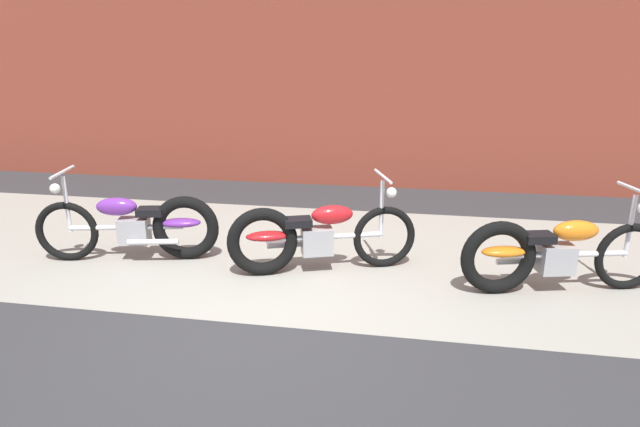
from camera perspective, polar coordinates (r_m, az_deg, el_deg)
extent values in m
plane|color=#2D2D30|center=(4.77, -7.69, -11.55)|extent=(80.00, 80.00, 0.00)
cube|color=gray|center=(6.30, -2.92, -4.02)|extent=(36.00, 3.50, 0.01)
torus|color=black|center=(6.54, -25.25, -1.74)|extent=(0.68, 0.22, 0.68)
torus|color=black|center=(6.14, -14.05, -1.49)|extent=(0.74, 0.28, 0.73)
cylinder|color=silver|center=(6.30, -19.85, -1.39)|extent=(1.22, 0.32, 0.06)
cube|color=#99999E|center=(6.29, -19.12, -1.73)|extent=(0.36, 0.28, 0.28)
ellipsoid|color=#6B2D93|center=(6.26, -20.77, 0.69)|extent=(0.47, 0.28, 0.20)
ellipsoid|color=#6B2D93|center=(6.14, -14.54, -0.96)|extent=(0.47, 0.27, 0.10)
cube|color=black|center=(6.17, -17.54, 0.21)|extent=(0.32, 0.26, 0.08)
cylinder|color=silver|center=(6.44, -25.27, 0.87)|extent=(0.05, 0.05, 0.62)
cylinder|color=silver|center=(6.36, -25.68, 3.98)|extent=(0.15, 0.57, 0.03)
sphere|color=white|center=(6.44, -26.29, 2.39)|extent=(0.11, 0.11, 0.11)
cylinder|color=silver|center=(6.12, -17.28, -2.89)|extent=(0.55, 0.18, 0.06)
torus|color=black|center=(5.79, 6.83, -2.49)|extent=(0.67, 0.30, 0.68)
torus|color=black|center=(5.57, -6.12, -3.01)|extent=(0.73, 0.37, 0.73)
cylinder|color=silver|center=(5.63, 0.49, -2.50)|extent=(1.18, 0.47, 0.06)
cube|color=#99999E|center=(5.64, -0.32, -2.93)|extent=(0.38, 0.31, 0.28)
ellipsoid|color=red|center=(5.57, 1.30, -0.13)|extent=(0.48, 0.33, 0.20)
ellipsoid|color=red|center=(5.55, -5.63, -2.40)|extent=(0.47, 0.32, 0.10)
cube|color=black|center=(5.54, -2.36, -0.91)|extent=(0.33, 0.28, 0.08)
cylinder|color=silver|center=(5.68, 6.56, 0.43)|extent=(0.06, 0.06, 0.62)
cylinder|color=silver|center=(5.59, 6.68, 3.96)|extent=(0.23, 0.56, 0.03)
sphere|color=white|center=(5.66, 7.59, 2.22)|extent=(0.11, 0.11, 0.11)
cylinder|color=silver|center=(5.77, -2.91, -3.30)|extent=(0.54, 0.24, 0.06)
torus|color=black|center=(6.02, 29.92, -3.99)|extent=(0.68, 0.24, 0.68)
torus|color=black|center=(5.41, 18.38, -4.46)|extent=(0.74, 0.30, 0.73)
cylinder|color=silver|center=(5.68, 24.50, -3.98)|extent=(1.21, 0.35, 0.06)
cube|color=#99999E|center=(5.65, 23.73, -4.40)|extent=(0.36, 0.29, 0.28)
ellipsoid|color=orange|center=(5.64, 25.51, -1.65)|extent=(0.47, 0.29, 0.20)
ellipsoid|color=orange|center=(5.40, 18.93, -3.85)|extent=(0.47, 0.28, 0.10)
cube|color=black|center=(5.49, 22.15, -2.37)|extent=(0.32, 0.26, 0.08)
cylinder|color=silver|center=(5.91, 30.04, -1.20)|extent=(0.05, 0.05, 0.62)
cylinder|color=silver|center=(5.82, 30.57, 2.17)|extent=(0.17, 0.57, 0.03)
cylinder|color=silver|center=(5.70, 20.81, -4.73)|extent=(0.55, 0.19, 0.06)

